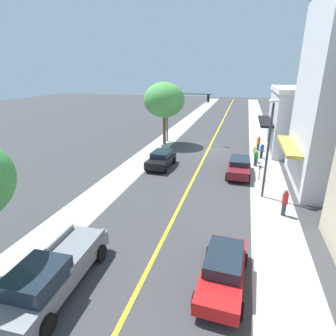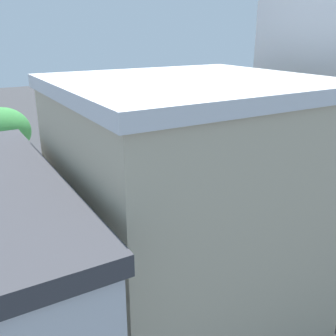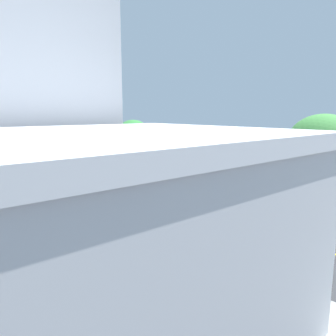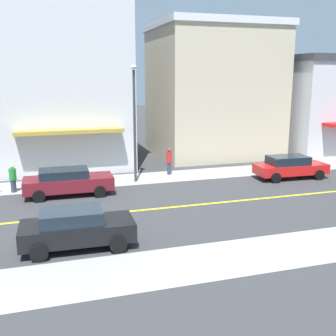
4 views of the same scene
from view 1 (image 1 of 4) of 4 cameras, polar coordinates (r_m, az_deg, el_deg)
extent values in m
plane|color=#38383A|center=(32.90, 8.52, 4.06)|extent=(140.00, 140.00, 0.00)
cube|color=#9E9E99|center=(32.79, 19.21, 3.12)|extent=(2.88, 126.00, 0.01)
cube|color=#9E9E99|center=(34.14, -1.76, 4.85)|extent=(2.88, 126.00, 0.01)
cube|color=yellow|center=(32.90, 8.52, 4.07)|extent=(0.20, 126.00, 0.00)
cube|color=silver|center=(35.33, 30.61, 8.09)|extent=(11.91, 9.83, 6.56)
cube|color=silver|center=(34.96, 31.64, 13.73)|extent=(12.21, 10.13, 0.50)
cube|color=black|center=(34.23, 19.75, 9.21)|extent=(1.36, 7.47, 0.24)
cube|color=#B29338|center=(24.04, 23.99, 4.25)|extent=(1.13, 6.67, 0.24)
cylinder|color=brown|center=(34.31, -0.77, 8.02)|extent=(0.36, 0.36, 3.60)
ellipsoid|color=#4C9947|center=(33.76, -0.80, 14.09)|extent=(4.92, 4.92, 4.19)
cylinder|color=yellow|center=(32.15, 17.66, 3.52)|extent=(0.24, 0.24, 0.59)
sphere|color=yellow|center=(32.06, 17.73, 4.15)|extent=(0.22, 0.22, 0.22)
cylinder|color=yellow|center=(32.15, 17.97, 3.54)|extent=(0.10, 0.10, 0.10)
cylinder|color=yellow|center=(32.13, 17.36, 3.60)|extent=(0.10, 0.10, 0.10)
cylinder|color=#4C4C51|center=(24.25, 18.61, -1.23)|extent=(0.07, 0.07, 1.01)
cube|color=#2D2D33|center=(24.04, 18.78, 0.19)|extent=(0.12, 0.18, 0.26)
cylinder|color=#474C47|center=(35.41, -0.17, 10.92)|extent=(0.20, 0.20, 6.68)
cylinder|color=#474C47|center=(34.46, 4.43, 15.28)|extent=(5.55, 0.14, 0.14)
cube|color=black|center=(34.12, 8.44, 14.25)|extent=(0.26, 0.32, 0.90)
sphere|color=red|center=(34.09, 8.47, 14.75)|extent=(0.20, 0.20, 0.20)
sphere|color=yellow|center=(34.12, 8.44, 14.25)|extent=(0.20, 0.20, 0.20)
sphere|color=green|center=(34.15, 8.42, 13.75)|extent=(0.20, 0.20, 0.20)
cylinder|color=#38383D|center=(20.17, 20.14, 3.04)|extent=(0.16, 0.16, 6.75)
ellipsoid|color=silver|center=(19.53, 21.37, 12.99)|extent=(0.70, 0.36, 0.24)
cube|color=red|center=(12.65, 11.44, -20.66)|extent=(1.90, 4.65, 0.60)
cube|color=#19232D|center=(12.48, 11.76, -18.02)|extent=(1.61, 2.53, 0.52)
cylinder|color=black|center=(11.73, 14.94, -26.97)|extent=(0.25, 0.65, 0.64)
cylinder|color=black|center=(11.83, 5.77, -25.78)|extent=(0.25, 0.65, 0.64)
cylinder|color=black|center=(14.01, 15.80, -18.11)|extent=(0.25, 0.65, 0.64)
cylinder|color=black|center=(14.09, 8.55, -17.24)|extent=(0.25, 0.65, 0.64)
cube|color=maroon|center=(24.84, 14.65, 0.07)|extent=(1.87, 4.79, 0.70)
cube|color=#19232D|center=(24.89, 14.78, 1.50)|extent=(1.62, 2.60, 0.45)
cylinder|color=black|center=(23.49, 16.59, -2.18)|extent=(0.23, 0.64, 0.64)
cylinder|color=black|center=(23.51, 12.23, -1.76)|extent=(0.23, 0.64, 0.64)
cylinder|color=black|center=(26.45, 16.67, 0.27)|extent=(0.23, 0.64, 0.64)
cylinder|color=black|center=(26.47, 12.79, 0.64)|extent=(0.23, 0.64, 0.64)
cube|color=black|center=(26.00, -1.46, 1.60)|extent=(1.97, 4.30, 0.69)
cube|color=#19232D|center=(26.02, -1.32, 3.00)|extent=(1.69, 2.34, 0.51)
cylinder|color=black|center=(24.59, -0.47, -0.33)|extent=(0.24, 0.65, 0.64)
cylinder|color=black|center=(25.18, -4.45, 0.09)|extent=(0.24, 0.65, 0.64)
cylinder|color=black|center=(27.12, 1.33, 1.60)|extent=(0.24, 0.65, 0.64)
cylinder|color=black|center=(27.66, -2.33, 1.95)|extent=(0.24, 0.65, 0.64)
cube|color=slate|center=(13.08, -22.31, -19.66)|extent=(2.13, 6.06, 0.71)
cube|color=#19232D|center=(12.02, -25.83, -19.91)|extent=(1.83, 2.22, 0.70)
cube|color=slate|center=(13.16, -16.28, -16.01)|extent=(0.22, 3.12, 0.24)
cube|color=slate|center=(14.02, -22.75, -14.43)|extent=(0.22, 3.12, 0.24)
cylinder|color=black|center=(11.70, -24.07, -27.89)|extent=(0.31, 0.81, 0.80)
cylinder|color=black|center=(12.74, -31.64, -24.70)|extent=(0.31, 0.81, 0.80)
cylinder|color=black|center=(14.19, -13.98, -16.95)|extent=(0.31, 0.81, 0.80)
cylinder|color=black|center=(15.06, -20.70, -15.36)|extent=(0.31, 0.81, 0.80)
cylinder|color=black|center=(30.46, 18.99, 2.65)|extent=(0.28, 0.28, 0.74)
cylinder|color=#284CB2|center=(30.28, 19.13, 3.92)|extent=(0.37, 0.37, 0.67)
sphere|color=beige|center=(30.17, 19.23, 4.73)|extent=(0.21, 0.21, 0.21)
cylinder|color=#33384C|center=(27.78, 17.87, 1.15)|extent=(0.30, 0.30, 0.72)
cylinder|color=#288C38|center=(27.58, 18.01, 2.51)|extent=(0.39, 0.39, 0.66)
sphere|color=tan|center=(27.46, 18.11, 3.36)|extent=(0.20, 0.20, 0.20)
cylinder|color=#33384C|center=(33.42, 18.34, 4.20)|extent=(0.30, 0.30, 0.77)
cylinder|color=orange|center=(33.24, 18.48, 5.42)|extent=(0.40, 0.40, 0.70)
sphere|color=tan|center=(33.14, 18.56, 6.19)|extent=(0.22, 0.22, 0.22)
cylinder|color=#33384C|center=(19.01, 23.07, -8.03)|extent=(0.26, 0.26, 0.81)
cylinder|color=red|center=(18.68, 23.38, -5.92)|extent=(0.35, 0.35, 0.74)
sphere|color=brown|center=(18.49, 23.58, -4.57)|extent=(0.23, 0.23, 0.23)
ellipsoid|color=silver|center=(28.75, 18.23, 1.84)|extent=(0.45, 0.72, 0.29)
sphere|color=silver|center=(29.07, 18.41, 2.20)|extent=(0.24, 0.24, 0.24)
cylinder|color=silver|center=(29.05, 18.27, 1.44)|extent=(0.10, 0.10, 0.27)
cylinder|color=silver|center=(28.61, 18.07, 1.19)|extent=(0.10, 0.10, 0.27)
camera|label=2|loc=(21.42, 99.12, 6.28)|focal=41.01mm
camera|label=3|loc=(44.99, 34.98, 14.93)|focal=34.67mm
camera|label=4|loc=(33.27, -27.31, 13.61)|focal=43.74mm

